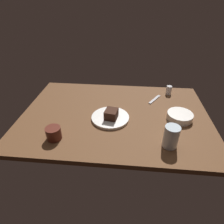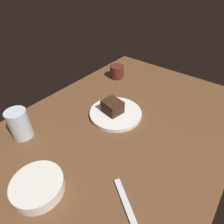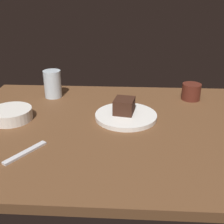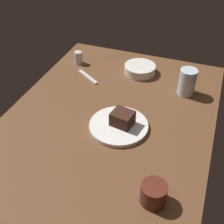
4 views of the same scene
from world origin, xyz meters
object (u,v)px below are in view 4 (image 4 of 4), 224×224
at_px(dessert_plate, 119,126).
at_px(chocolate_cake_slice, 122,118).
at_px(dessert_spoon, 88,77).
at_px(salt_shaker, 78,58).
at_px(side_bowl, 140,69).
at_px(water_glass, 187,82).
at_px(coffee_cup, 154,193).

relative_size(dessert_plate, chocolate_cake_slice, 2.88).
xyz_separation_m(chocolate_cake_slice, dessert_spoon, (-0.29, -0.28, -0.04)).
distance_m(salt_shaker, side_bowl, 0.33).
bearing_deg(water_glass, dessert_spoon, -86.06).
height_order(water_glass, dessert_spoon, water_glass).
height_order(dessert_plate, coffee_cup, coffee_cup).
distance_m(dessert_plate, dessert_spoon, 0.40).
xyz_separation_m(dessert_plate, dessert_spoon, (-0.30, -0.27, -0.00)).
distance_m(salt_shaker, dessert_spoon, 0.15).
bearing_deg(dessert_spoon, dessert_plate, -15.35).
distance_m(dessert_plate, chocolate_cake_slice, 0.04).
relative_size(salt_shaker, coffee_cup, 0.80).
xyz_separation_m(chocolate_cake_slice, side_bowl, (-0.42, -0.05, -0.02)).
bearing_deg(dessert_plate, dessert_spoon, -138.23).
distance_m(side_bowl, dessert_spoon, 0.26).
relative_size(water_glass, side_bowl, 0.78).
height_order(dessert_plate, chocolate_cake_slice, chocolate_cake_slice).
distance_m(dessert_plate, water_glass, 0.39).
relative_size(coffee_cup, dessert_spoon, 0.54).
height_order(chocolate_cake_slice, water_glass, water_glass).
xyz_separation_m(dessert_plate, chocolate_cake_slice, (-0.01, 0.01, 0.04)).
xyz_separation_m(chocolate_cake_slice, salt_shaker, (-0.40, -0.38, -0.01)).
bearing_deg(chocolate_cake_slice, water_glass, 148.76).
distance_m(side_bowl, coffee_cup, 0.76).
height_order(salt_shaker, water_glass, water_glass).
bearing_deg(coffee_cup, dessert_plate, -143.42).
xyz_separation_m(dessert_plate, salt_shaker, (-0.41, -0.37, 0.02)).
bearing_deg(chocolate_cake_slice, dessert_plate, -58.41).
bearing_deg(side_bowl, water_glass, 68.18).
bearing_deg(side_bowl, coffee_cup, 19.22).
height_order(salt_shaker, coffee_cup, coffee_cup).
xyz_separation_m(chocolate_cake_slice, coffee_cup, (0.29, 0.20, -0.01)).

